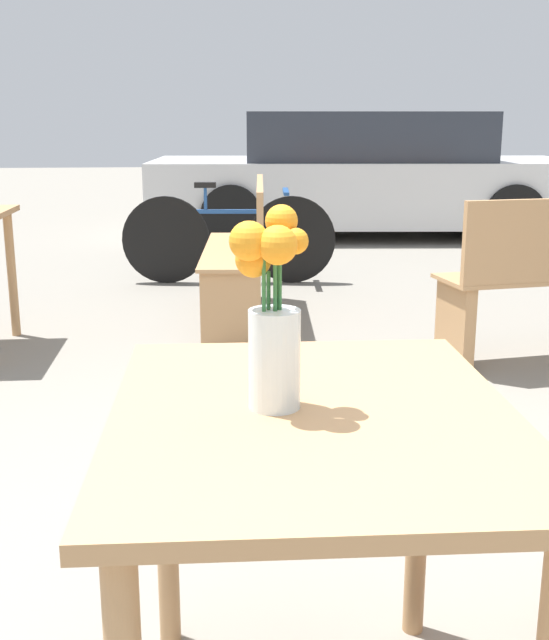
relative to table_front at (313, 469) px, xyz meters
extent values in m
cube|color=tan|center=(0.00, 0.00, 0.10)|extent=(0.74, 0.90, 0.03)
cylinder|color=tan|center=(-0.28, 0.39, -0.26)|extent=(0.05, 0.05, 0.69)
cylinder|color=tan|center=(0.31, 0.37, -0.26)|extent=(0.05, 0.05, 0.69)
cylinder|color=silver|center=(-0.07, 0.02, 0.20)|extent=(0.09, 0.09, 0.18)
cylinder|color=silver|center=(-0.07, 0.02, 0.17)|extent=(0.08, 0.08, 0.10)
cylinder|color=#337038|center=(-0.06, 0.02, 0.26)|extent=(0.01, 0.01, 0.27)
sphere|color=orange|center=(-0.03, 0.02, 0.41)|extent=(0.05, 0.05, 0.05)
cylinder|color=#337038|center=(-0.06, 0.03, 0.27)|extent=(0.01, 0.01, 0.30)
sphere|color=orange|center=(-0.05, 0.05, 0.44)|extent=(0.06, 0.06, 0.06)
cylinder|color=#337038|center=(-0.08, 0.02, 0.24)|extent=(0.01, 0.01, 0.23)
sphere|color=orange|center=(-0.10, 0.03, 0.37)|extent=(0.06, 0.06, 0.06)
cylinder|color=#337038|center=(-0.09, 0.01, 0.26)|extent=(0.01, 0.01, 0.27)
sphere|color=orange|center=(-0.11, 0.00, 0.41)|extent=(0.07, 0.07, 0.07)
cylinder|color=#337038|center=(-0.07, 0.01, 0.25)|extent=(0.01, 0.01, 0.26)
sphere|color=orange|center=(-0.07, -0.02, 0.41)|extent=(0.07, 0.07, 0.07)
cube|color=tan|center=(1.07, 2.46, -0.39)|extent=(0.11, 0.33, 0.43)
cube|color=tan|center=(0.02, 3.52, -0.17)|extent=(0.47, 1.43, 0.02)
cube|color=tan|center=(0.17, 3.50, 0.04)|extent=(0.14, 1.41, 0.40)
cube|color=tan|center=(-0.03, 2.87, -0.39)|extent=(0.33, 0.08, 0.43)
cube|color=tan|center=(0.06, 4.16, -0.39)|extent=(0.33, 0.08, 0.43)
cylinder|color=tan|center=(-1.26, 3.29, -0.25)|extent=(0.05, 0.05, 0.72)
cylinder|color=black|center=(-0.44, 4.75, -0.28)|extent=(0.66, 0.09, 0.66)
cylinder|color=black|center=(0.50, 4.67, -0.28)|extent=(0.66, 0.09, 0.66)
cube|color=#235199|center=(0.03, 4.71, -0.07)|extent=(0.86, 0.10, 0.03)
cylinder|color=#235199|center=(-0.14, 4.72, 0.03)|extent=(0.02, 0.02, 0.20)
cube|color=black|center=(-0.14, 4.72, 0.13)|extent=(0.16, 0.07, 0.04)
cube|color=#235199|center=(0.46, 4.67, 0.08)|extent=(0.08, 0.44, 0.02)
cube|color=silver|center=(1.58, 7.29, -0.14)|extent=(4.61, 2.16, 0.65)
cube|color=#2D333D|center=(1.58, 7.29, 0.43)|extent=(2.59, 1.86, 0.49)
cylinder|color=black|center=(3.03, 8.03, -0.31)|extent=(0.61, 0.23, 0.60)
cylinder|color=black|center=(2.89, 6.33, -0.31)|extent=(0.61, 0.23, 0.60)
cylinder|color=black|center=(0.26, 8.26, -0.31)|extent=(0.61, 0.23, 0.60)
cylinder|color=black|center=(0.12, 6.55, -0.31)|extent=(0.61, 0.23, 0.60)
camera|label=1|loc=(-0.19, -1.31, 0.61)|focal=45.00mm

